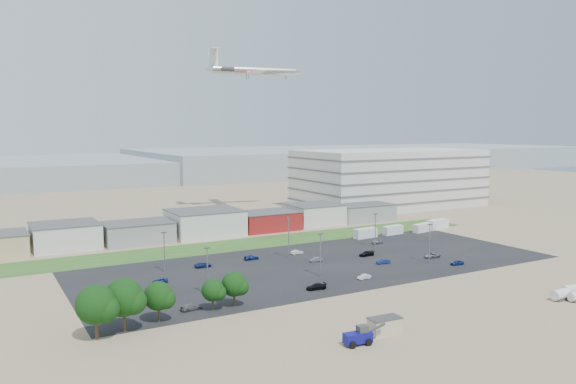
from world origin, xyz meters
TOP-DOWN VIEW (x-y plane):
  - ground at (0.00, 0.00)m, footprint 700.00×700.00m
  - parking_lot at (5.00, 20.00)m, footprint 120.00×50.00m
  - grass_strip at (0.00, 52.00)m, footprint 160.00×16.00m
  - hills_backdrop at (40.00, 315.00)m, footprint 700.00×200.00m
  - building_row at (-17.00, 71.00)m, footprint 170.00×20.00m
  - parking_garage at (90.00, 95.00)m, footprint 80.00×40.00m
  - portable_shed at (-12.21, -26.56)m, footprint 5.77×3.24m
  - telehandler at (-18.98, -28.24)m, footprint 7.54×3.26m
  - storage_tank_nw at (30.09, -29.23)m, footprint 4.13×2.17m
  - storage_tank_ne at (35.51, -28.05)m, footprint 4.04×2.48m
  - box_trailer_a at (36.09, 41.80)m, footprint 8.20×3.11m
  - box_trailer_b at (47.46, 42.14)m, footprint 7.77×3.19m
  - box_trailer_c at (58.84, 40.78)m, footprint 7.72×3.74m
  - box_trailer_d at (67.23, 42.22)m, footprint 9.05×3.81m
  - tree_far_left at (-54.24, -5.72)m, footprint 6.86×6.86m
  - tree_left at (-49.47, -4.20)m, footprint 6.93×6.93m
  - tree_mid at (-43.03, -2.26)m, footprint 5.48×5.48m
  - tree_right at (-32.33, -1.08)m, footprint 4.57×4.57m
  - tree_near at (-27.89, -0.83)m, footprint 5.12×5.12m
  - lightpole_front_l at (-29.80, 8.06)m, footprint 1.19×0.49m
  - lightpole_front_m at (-1.38, 9.86)m, footprint 1.17×0.49m
  - lightpole_front_r at (29.81, 7.12)m, footprint 1.17×0.49m
  - lightpole_back_l at (-31.64, 31.01)m, footprint 1.14×0.48m
  - lightpole_back_m at (1.41, 29.51)m, footprint 1.29×0.54m
  - lightpole_back_r at (29.85, 29.03)m, footprint 1.16×0.48m
  - airliner at (30.71, 108.67)m, footprint 46.32×35.67m
  - parked_car_0 at (34.72, 11.09)m, footprint 4.63×2.28m
  - parked_car_1 at (19.07, 12.16)m, footprint 3.73×1.58m
  - parked_car_2 at (34.38, 2.01)m, footprint 3.68×1.80m
  - parked_car_3 at (-8.06, 1.08)m, footprint 4.61×2.37m
  - parked_car_5 at (-35.45, 22.21)m, footprint 3.47×1.40m
  - parked_car_6 at (-7.98, 32.67)m, footprint 4.07×1.74m
  - parked_car_7 at (5.50, 22.51)m, footprint 3.56×1.53m
  - parked_car_8 at (33.60, 32.72)m, footprint 3.88×1.83m
  - parked_car_9 at (-21.89, 31.27)m, footprint 4.28×2.04m
  - parked_car_10 at (-35.88, 1.16)m, footprint 4.29×2.17m
  - parked_car_11 at (5.67, 32.43)m, footprint 3.45×1.21m
  - parked_car_12 at (20.79, 21.28)m, footprint 4.49×1.91m
  - parked_car_13 at (5.88, 2.74)m, footprint 3.41×1.39m

SIDE VIEW (x-z plane):
  - ground at x=0.00m, z-range 0.00..0.00m
  - parking_lot at x=5.00m, z-range 0.00..0.01m
  - grass_strip at x=0.00m, z-range 0.00..0.02m
  - parked_car_13 at x=5.88m, z-range 0.00..1.10m
  - parked_car_11 at x=5.67m, z-range 0.00..1.14m
  - parked_car_7 at x=5.50m, z-range 0.00..1.14m
  - parked_car_6 at x=-7.98m, z-range 0.00..1.17m
  - parked_car_9 at x=-21.89m, z-range 0.00..1.18m
  - parked_car_5 at x=-35.45m, z-range 0.00..1.18m
  - parked_car_10 at x=-35.88m, z-range 0.00..1.19m
  - parked_car_1 at x=19.07m, z-range 0.00..1.20m
  - parked_car_2 at x=34.38m, z-range 0.00..1.21m
  - parked_car_0 at x=34.72m, z-range 0.00..1.27m
  - parked_car_3 at x=-8.06m, z-range 0.00..1.28m
  - parked_car_8 at x=33.60m, z-range 0.00..1.28m
  - parked_car_12 at x=20.79m, z-range 0.00..1.29m
  - storage_tank_ne at x=35.51m, z-range 0.00..2.27m
  - storage_tank_nw at x=30.09m, z-range 0.00..2.44m
  - box_trailer_c at x=58.84m, z-range 0.00..2.78m
  - portable_shed at x=-12.21m, z-range 0.00..2.82m
  - box_trailer_b at x=47.46m, z-range 0.00..2.83m
  - box_trailer_a at x=36.09m, z-range 0.00..3.01m
  - telehandler at x=-18.98m, z-range 0.00..3.04m
  - box_trailer_d at x=67.23m, z-range 0.00..3.29m
  - tree_right at x=-32.33m, z-range 0.00..6.85m
  - tree_near at x=-27.89m, z-range 0.00..7.68m
  - building_row at x=-17.00m, z-range 0.00..8.00m
  - tree_mid at x=-43.03m, z-range 0.00..8.23m
  - hills_backdrop at x=40.00m, z-range 0.00..9.00m
  - lightpole_back_l at x=-31.64m, z-range 0.00..9.70m
  - lightpole_back_r at x=29.85m, z-range 0.00..9.82m
  - lightpole_front_m at x=-1.38m, z-range 0.00..9.98m
  - lightpole_front_r at x=29.81m, z-range 0.00..9.98m
  - lightpole_front_l at x=-29.80m, z-range 0.00..10.08m
  - tree_far_left at x=-54.24m, z-range 0.00..10.28m
  - tree_left at x=-49.47m, z-range 0.00..10.39m
  - lightpole_back_m at x=1.41m, z-range 0.00..10.94m
  - parking_garage at x=90.00m, z-range 0.00..25.00m
  - airliner at x=30.71m, z-range 51.19..63.54m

